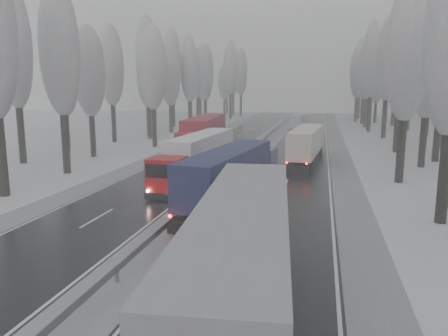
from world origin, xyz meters
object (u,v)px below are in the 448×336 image
at_px(truck_grey_tarp, 245,246).
at_px(truck_cream_box, 308,142).
at_px(truck_red_red, 203,133).
at_px(box_truck_distant, 298,121).
at_px(truck_red_white, 198,154).
at_px(truck_blue_box, 234,172).

bearing_deg(truck_grey_tarp, truck_cream_box, 83.10).
relative_size(truck_grey_tarp, truck_red_red, 0.98).
distance_m(box_truck_distant, truck_red_white, 52.18).
bearing_deg(truck_grey_tarp, truck_red_red, 102.35).
bearing_deg(box_truck_distant, truck_red_white, -89.34).
distance_m(truck_blue_box, truck_red_white, 8.68).
relative_size(truck_blue_box, truck_red_red, 0.87).
bearing_deg(truck_blue_box, truck_grey_tarp, -69.77).
bearing_deg(truck_red_red, truck_blue_box, -73.58).
xyz_separation_m(box_truck_distant, truck_red_red, (-8.91, -38.52, 1.22)).
distance_m(truck_cream_box, box_truck_distant, 41.13).
bearing_deg(truck_grey_tarp, truck_red_white, 104.80).
bearing_deg(truck_blue_box, truck_red_white, 129.26).
bearing_deg(truck_red_red, truck_cream_box, -15.72).
xyz_separation_m(truck_grey_tarp, truck_red_white, (-7.85, 21.69, -0.29)).
relative_size(truck_cream_box, truck_red_white, 0.98).
height_order(truck_red_white, truck_red_red, truck_red_red).
relative_size(truck_grey_tarp, truck_blue_box, 1.12).
height_order(truck_blue_box, box_truck_distant, truck_blue_box).
distance_m(truck_grey_tarp, truck_red_red, 36.71).
relative_size(truck_grey_tarp, box_truck_distant, 2.28).
height_order(truck_grey_tarp, truck_red_white, truck_grey_tarp).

